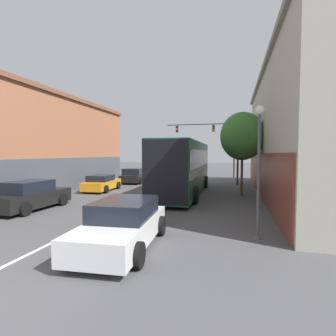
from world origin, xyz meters
name	(u,v)px	position (x,y,z in m)	size (l,w,h in m)	color
lane_center_line	(158,191)	(0.00, 16.74, 0.00)	(0.14, 45.48, 0.01)	silver
building_left_brick	(11,142)	(-10.80, 13.69, 3.79)	(9.02, 20.72, 7.34)	#A86647
bus	(184,165)	(2.24, 15.68, 2.06)	(2.95, 11.73, 3.68)	#145133
hatchback_foreground	(123,224)	(2.36, 4.70, 0.69)	(2.31, 4.53, 1.43)	silver
parked_car_left_near	(133,176)	(-3.90, 21.29, 0.69)	(2.50, 4.07, 1.45)	black
parked_car_left_mid	(31,196)	(-4.41, 8.49, 0.71)	(1.99, 4.27, 1.51)	black
parked_car_left_far	(158,170)	(-3.90, 30.08, 0.67)	(2.46, 4.24, 1.39)	orange
parked_car_left_distant	(102,183)	(-4.25, 15.61, 0.59)	(2.12, 4.04, 1.23)	orange
traffic_signal_gantry	(214,137)	(3.31, 29.47, 4.90)	(8.30, 0.36, 6.76)	#333338
street_lamp	(259,166)	(6.50, 6.45, 2.47)	(0.29, 0.29, 4.48)	#47474C
street_tree_near	(242,136)	(6.23, 15.72, 4.06)	(2.95, 2.66, 5.69)	brown
street_tree_far	(238,139)	(6.04, 22.07, 4.26)	(2.64, 2.38, 5.73)	#4C3823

